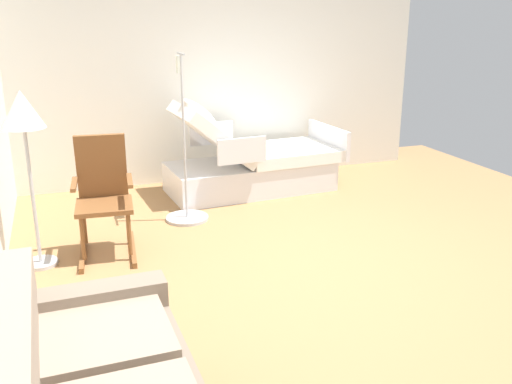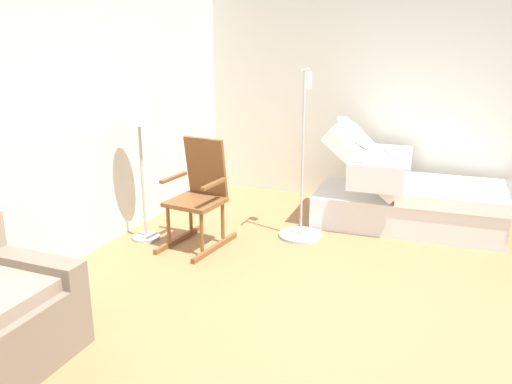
# 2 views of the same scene
# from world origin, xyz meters

# --- Properties ---
(ground_plane) EXTENTS (7.10, 7.10, 0.00)m
(ground_plane) POSITION_xyz_m (0.00, 0.00, 0.00)
(ground_plane) COLOR #9E7247
(side_wall) EXTENTS (0.10, 5.27, 2.70)m
(side_wall) POSITION_xyz_m (2.89, 0.00, 1.35)
(side_wall) COLOR silver
(side_wall) RESTS_ON ground
(hospital_bed) EXTENTS (1.11, 2.12, 1.19)m
(hospital_bed) POSITION_xyz_m (2.17, -0.13, 0.32)
(hospital_bed) COLOR silver
(hospital_bed) RESTS_ON ground
(rocking_chair) EXTENTS (0.80, 0.54, 1.05)m
(rocking_chair) POSITION_xyz_m (0.87, 1.68, 0.50)
(rocking_chair) COLOR brown
(rocking_chair) RESTS_ON ground
(floor_lamp) EXTENTS (0.34, 0.34, 1.48)m
(floor_lamp) POSITION_xyz_m (0.75, 2.25, 1.23)
(floor_lamp) COLOR #B2B5BA
(floor_lamp) RESTS_ON ground
(iv_pole) EXTENTS (0.44, 0.44, 1.69)m
(iv_pole) POSITION_xyz_m (1.43, 0.83, 0.25)
(iv_pole) COLOR #B2B5BA
(iv_pole) RESTS_ON ground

